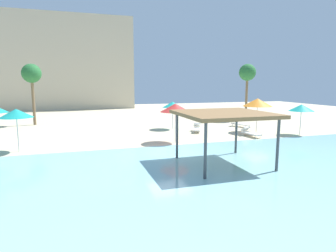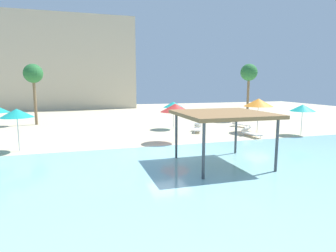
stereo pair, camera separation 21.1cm
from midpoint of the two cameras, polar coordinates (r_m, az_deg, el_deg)
ground_plane at (r=17.92m, az=0.54°, el=-5.11°), size 80.00×80.00×0.00m
lagoon_water at (r=13.19m, az=7.43°, el=-10.16°), size 44.00×13.50×0.04m
shade_pavilion at (r=14.86m, az=11.36°, el=2.08°), size 4.47×4.47×2.77m
beach_umbrella_teal_1 at (r=26.42m, az=1.31°, el=4.30°), size 1.91×1.91×2.54m
beach_umbrella_teal_2 at (r=19.85m, az=-27.78°, el=2.30°), size 1.97×1.97×2.69m
beach_umbrella_red_5 at (r=20.35m, az=1.79°, el=3.66°), size 2.19×2.19×2.80m
beach_umbrella_teal_6 at (r=25.83m, az=25.58°, el=3.29°), size 2.00×2.00×2.51m
beach_umbrella_orange_7 at (r=25.79m, az=17.88°, el=4.51°), size 2.48×2.48×2.94m
lounge_chair_0 at (r=25.11m, az=6.18°, el=-0.42°), size 1.33×1.98×0.74m
lounge_chair_1 at (r=28.78m, az=14.45°, el=0.51°), size 1.34×1.97×0.74m
lounge_chair_2 at (r=23.71m, az=16.48°, el=-1.26°), size 0.84×1.96×0.74m
palm_tree_0 at (r=32.05m, az=-25.21°, el=9.25°), size 1.90×1.90×6.16m
palm_tree_2 at (r=34.11m, az=16.07°, el=10.02°), size 1.90×1.90×6.40m
hotel_block_0 at (r=52.54m, az=-19.49°, el=11.67°), size 22.12×9.12×15.01m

